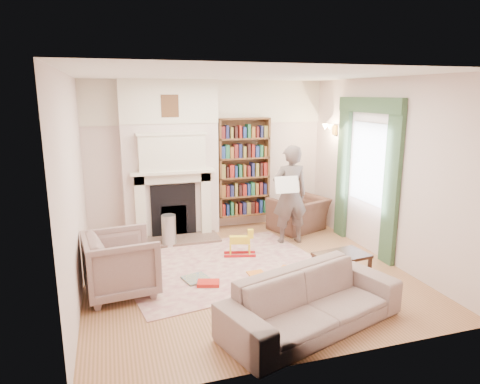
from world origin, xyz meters
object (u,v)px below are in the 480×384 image
object	(u,v)px
sofa	(312,301)
coffee_table	(341,270)
rocking_horse	(240,243)
armchair_reading	(298,214)
man_reading	(290,195)
paraffin_heater	(169,231)
bookcase	(244,168)
armchair_left	(121,264)

from	to	relation	value
sofa	coffee_table	world-z (taller)	sofa
coffee_table	rocking_horse	xyz separation A→B (m)	(-1.00, 1.43, -0.00)
rocking_horse	armchair_reading	bearing A→B (deg)	48.24
sofa	man_reading	size ratio (longest dim) A/B	1.24
man_reading	paraffin_heater	bearing A→B (deg)	-10.09
bookcase	sofa	xyz separation A→B (m)	(-0.40, -3.79, -0.86)
rocking_horse	man_reading	bearing A→B (deg)	34.85
bookcase	coffee_table	size ratio (longest dim) A/B	2.64
sofa	rocking_horse	xyz separation A→B (m)	(-0.13, 2.29, -0.09)
bookcase	rocking_horse	distance (m)	1.86
bookcase	armchair_reading	xyz separation A→B (m)	(0.93, -0.52, -0.86)
paraffin_heater	bookcase	bearing A→B (deg)	23.87
rocking_horse	bookcase	bearing A→B (deg)	84.90
armchair_left	sofa	xyz separation A→B (m)	(1.99, -1.49, -0.10)
armchair_reading	coffee_table	distance (m)	2.45
bookcase	paraffin_heater	xyz separation A→B (m)	(-1.56, -0.69, -0.90)
bookcase	man_reading	size ratio (longest dim) A/B	1.08
bookcase	armchair_reading	world-z (taller)	bookcase
sofa	armchair_reading	bearing A→B (deg)	49.72
sofa	paraffin_heater	bearing A→B (deg)	92.37
bookcase	armchair_reading	distance (m)	1.37
man_reading	coffee_table	bearing A→B (deg)	91.44
armchair_reading	armchair_left	xyz separation A→B (m)	(-3.32, -1.77, 0.10)
sofa	paraffin_heater	distance (m)	3.30
sofa	man_reading	xyz separation A→B (m)	(0.88, 2.66, 0.55)
sofa	rocking_horse	distance (m)	2.29
sofa	bookcase	bearing A→B (deg)	65.87
sofa	paraffin_heater	size ratio (longest dim) A/B	3.86
coffee_table	armchair_left	bearing A→B (deg)	160.24
bookcase	paraffin_heater	size ratio (longest dim) A/B	3.36
man_reading	sofa	bearing A→B (deg)	73.62
coffee_table	rocking_horse	bearing A→B (deg)	117.70
man_reading	coffee_table	size ratio (longest dim) A/B	2.45
armchair_left	sofa	size ratio (longest dim) A/B	0.42
rocking_horse	paraffin_heater	bearing A→B (deg)	156.15
rocking_horse	coffee_table	bearing A→B (deg)	-40.28
bookcase	rocking_horse	bearing A→B (deg)	-109.77
armchair_left	paraffin_heater	bearing A→B (deg)	-34.37
armchair_reading	man_reading	bearing A→B (deg)	32.70
man_reading	rocking_horse	bearing A→B (deg)	22.17
armchair_reading	sofa	bearing A→B (deg)	47.31
bookcase	man_reading	xyz separation A→B (m)	(0.48, -1.12, -0.32)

